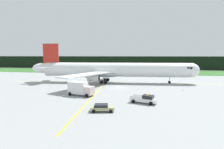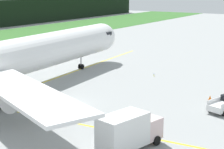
{
  "view_description": "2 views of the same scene",
  "coord_description": "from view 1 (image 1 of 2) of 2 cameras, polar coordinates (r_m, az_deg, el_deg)",
  "views": [
    {
      "loc": [
        7.5,
        -53.75,
        10.0
      ],
      "look_at": [
        -3.62,
        8.14,
        3.15
      ],
      "focal_mm": 28.3,
      "sensor_mm": 36.0,
      "label": 1
    },
    {
      "loc": [
        -35.31,
        -28.12,
        14.29
      ],
      "look_at": [
        1.12,
        -5.07,
        4.15
      ],
      "focal_mm": 60.89,
      "sensor_mm": 36.0,
      "label": 2
    }
  ],
  "objects": [
    {
      "name": "apron_cone",
      "position": [
        41.09,
        14.15,
        -7.57
      ],
      "size": [
        0.56,
        0.56,
        0.7
      ],
      "color": "black",
      "rests_on": "ground"
    },
    {
      "name": "taxiway_edge_light_east",
      "position": [
        53.7,
        21.84,
        -4.68
      ],
      "size": [
        0.12,
        0.12,
        0.49
      ],
      "color": "yellow",
      "rests_on": "ground"
    },
    {
      "name": "grass_verge",
      "position": [
        108.41,
        6.17,
        0.9
      ],
      "size": [
        320.0,
        30.07,
        0.04
      ],
      "primitive_type": "cube",
      "color": "#336729",
      "rests_on": "ground"
    },
    {
      "name": "catering_truck",
      "position": [
        44.78,
        -10.19,
        -4.43
      ],
      "size": [
        6.85,
        3.88,
        3.58
      ],
      "color": "beige",
      "rests_on": "ground"
    },
    {
      "name": "taxiway_centerline_main",
      "position": [
        65.06,
        0.84,
        -2.62
      ],
      "size": [
        82.53,
        6.65,
        0.01
      ],
      "primitive_type": "cube",
      "rotation": [
        0.0,
        0.0,
        0.08
      ],
      "color": "yellow",
      "rests_on": "ground"
    },
    {
      "name": "ground",
      "position": [
        55.19,
        2.21,
        -4.23
      ],
      "size": [
        320.0,
        320.0,
        0.0
      ],
      "primitive_type": "plane",
      "color": "gray"
    },
    {
      "name": "airliner",
      "position": [
        64.57,
        0.28,
        1.47
      ],
      "size": [
        61.35,
        42.25,
        14.36
      ],
      "color": "white",
      "rests_on": "ground"
    },
    {
      "name": "distant_tree_line",
      "position": [
        132.32,
        6.94,
        3.84
      ],
      "size": [
        288.0,
        7.5,
        9.24
      ],
      "primitive_type": "cube",
      "color": "black",
      "rests_on": "ground"
    },
    {
      "name": "staff_car",
      "position": [
        32.19,
        -3.22,
        -10.58
      ],
      "size": [
        4.49,
        2.68,
        1.3
      ],
      "color": "tan",
      "rests_on": "ground"
    },
    {
      "name": "taxiway_centerline_spur",
      "position": [
        41.28,
        -6.92,
        -7.84
      ],
      "size": [
        3.22,
        38.01,
        0.01
      ],
      "primitive_type": "cube",
      "rotation": [
        0.0,
        0.0,
        -1.49
      ],
      "color": "yellow",
      "rests_on": "ground"
    },
    {
      "name": "ops_pickup_truck",
      "position": [
        37.91,
        10.42,
        -7.77
      ],
      "size": [
        5.85,
        3.51,
        1.94
      ],
      "color": "white",
      "rests_on": "ground"
    },
    {
      "name": "taxiway_edge_light_west",
      "position": [
        60.37,
        -19.47,
        -3.43
      ],
      "size": [
        0.12,
        0.12,
        0.47
      ],
      "color": "yellow",
      "rests_on": "ground"
    }
  ]
}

